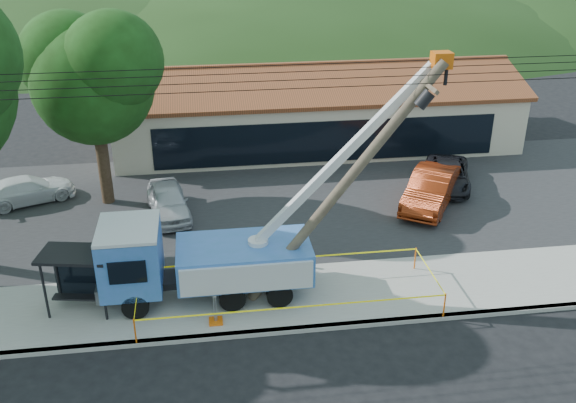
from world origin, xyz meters
The scene contains 17 objects.
ground centered at (0.00, 0.00, 0.00)m, with size 120.00×120.00×0.00m, color black.
curb centered at (0.00, 2.10, 0.07)m, with size 60.00×0.25×0.15m, color #A19D96.
sidewalk centered at (0.00, 4.00, 0.07)m, with size 60.00×4.00×0.15m, color #A19D96.
parking_lot centered at (0.00, 12.00, 0.05)m, with size 60.00×12.00×0.10m, color #28282B.
strip_mall centered at (4.00, 19.98, 1.88)m, with size 22.50×8.53×4.67m.
tree_lot centered at (-7.00, 13.00, 6.21)m, with size 6.30×5.60×8.94m.
hill_west centered at (-15.00, 55.00, 0.00)m, with size 78.40×56.00×28.00m, color #1E3814.
hill_center centered at (10.00, 55.00, 0.00)m, with size 89.60×64.00×32.00m, color #1E3814.
hill_east centered at (30.00, 55.00, 0.00)m, with size 72.80×52.00×26.00m, color #1E3814.
utility_truck centered at (-2.74, 4.51, 1.72)m, with size 11.73×3.91×8.45m.
leaning_pole centered at (2.36, 4.02, 4.68)m, with size 6.53×1.97×8.41m.
bus_shelter centered at (-6.85, 4.33, 1.78)m, with size 2.56×1.85×2.25m.
caution_tape centered at (0.16, 3.60, 0.83)m, with size 10.26×3.16×0.91m.
car_silver centered at (-4.15, 11.15, 0.00)m, with size 1.65×4.10×1.40m, color silver.
car_red centered at (7.74, 10.53, 0.00)m, with size 1.74×5.00×1.65m, color maroon.
car_white centered at (-10.67, 13.50, 0.00)m, with size 1.72×4.23×1.23m, color white.
car_dark centered at (9.30, 12.49, 0.00)m, with size 2.05×4.45×1.24m, color black.
Camera 1 is at (-2.45, -14.97, 13.04)m, focal length 40.00 mm.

